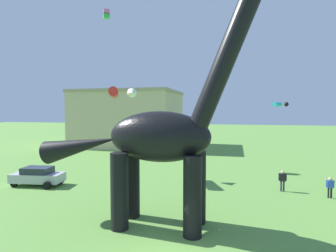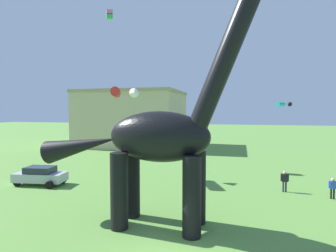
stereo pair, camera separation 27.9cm
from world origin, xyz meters
name	(u,v)px [view 1 (the left image)]	position (x,y,z in m)	size (l,w,h in m)	color
dinosaur_sculpture	(158,137)	(-1.26, 4.14, 4.89)	(12.93, 2.74, 13.52)	black
parked_sedan_left	(38,176)	(-13.37, 9.73, 0.81)	(4.40, 2.33, 1.55)	#B7B7BC
person_near_flyer	(283,179)	(6.37, 12.74, 0.99)	(0.61, 0.27, 1.63)	#2D3347
person_photographer	(330,185)	(9.42, 11.75, 0.91)	(0.56, 0.25, 1.51)	black
kite_trailing	(106,14)	(-12.63, 21.56, 17.97)	(0.98, 0.98, 1.02)	pink
kite_apex	(118,92)	(-8.10, 14.38, 8.00)	(3.15, 3.20, 0.91)	red
kite_drifting	(279,104)	(7.81, 25.80, 7.05)	(1.86, 1.83, 0.53)	#19B2B7
background_building_block	(129,118)	(-15.90, 36.99, 4.90)	(17.25, 14.00, 9.78)	#CCB78E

